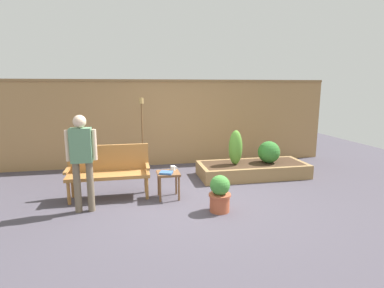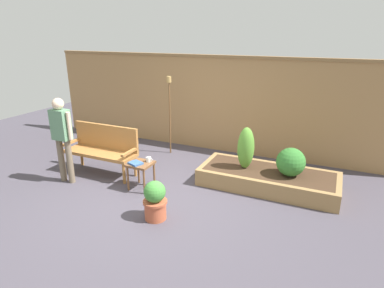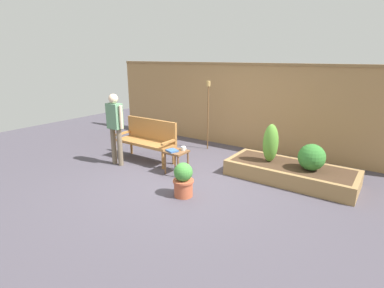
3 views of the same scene
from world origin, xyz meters
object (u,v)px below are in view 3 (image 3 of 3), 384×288
Objects in this scene: garden_bench at (148,137)px; side_table at (176,155)px; tiki_torch at (208,103)px; shrub_near_bench at (271,143)px; cup_on_table at (184,148)px; shrub_far_corner at (312,157)px; book_on_table at (172,151)px; potted_boxwood at (183,180)px; person_by_bench at (115,123)px.

side_table is (1.04, -0.30, -0.15)m from garden_bench.
shrub_near_bench is at bearing -22.87° from tiki_torch.
cup_on_table is (1.15, -0.19, -0.02)m from garden_bench.
garden_bench is 3.49m from shrub_far_corner.
book_on_table is 0.13× the size of tiki_torch.
cup_on_table is 0.24m from book_on_table.
tiki_torch is (-0.33, 1.87, 0.69)m from book_on_table.
potted_boxwood is at bearing -133.79° from shrub_far_corner.
cup_on_table is at bearing 70.87° from book_on_table.
potted_boxwood is (0.78, -0.68, -0.20)m from book_on_table.
garden_bench is at bearing 164.06° from side_table.
cup_on_table reaches higher than side_table.
tiki_torch reaches higher than shrub_near_bench.
potted_boxwood is (1.78, -1.06, -0.24)m from garden_bench.
shrub_far_corner is at bearing 42.50° from book_on_table.
potted_boxwood reaches higher than side_table.
side_table is 0.80× the size of potted_boxwood.
tiki_torch reaches higher than side_table.
person_by_bench is (-3.78, -1.29, 0.39)m from shrub_far_corner.
potted_boxwood is (0.74, -0.76, -0.10)m from side_table.
cup_on_table is 1.10m from potted_boxwood.
person_by_bench is (-1.35, -0.26, 0.44)m from book_on_table.
tiki_torch is (-2.76, 0.83, 0.64)m from shrub_far_corner.
tiki_torch reaches higher than potted_boxwood.
person_by_bench is at bearing -156.59° from shrub_near_bench.
shrub_near_bench is 0.80m from shrub_far_corner.
potted_boxwood is 1.96m from shrub_near_bench.
tiki_torch reaches higher than garden_bench.
cup_on_table is 0.08× the size of person_by_bench.
book_on_table is 1.44m from person_by_bench.
tiki_torch is (-0.48, 1.68, 0.66)m from cup_on_table.
cup_on_table is (0.10, 0.11, 0.12)m from side_table.
side_table is 2.20× the size of book_on_table.
book_on_table is at bearing -20.74° from garden_bench.
shrub_far_corner reaches higher than cup_on_table.
potted_boxwood is 1.23× the size of shrub_far_corner.
garden_bench reaches higher than cup_on_table.
shrub_near_bench reaches higher than book_on_table.
person_by_bench is (-2.99, -1.29, 0.25)m from shrub_near_bench.
cup_on_table is 0.25× the size of shrub_far_corner.
side_table is 0.63× the size of shrub_near_bench.
garden_bench is 0.82m from person_by_bench.
cup_on_table is 2.43m from shrub_far_corner.
cup_on_table is at bearing -150.32° from shrub_near_bench.
shrub_near_bench is 1.55× the size of shrub_far_corner.
cup_on_table is at bearing -74.06° from tiki_torch.
side_table is 3.89× the size of cup_on_table.
book_on_table is 1.95m from shrub_near_bench.
tiki_torch is at bearing 113.59° from potted_boxwood.
shrub_far_corner is (2.38, 0.96, 0.15)m from side_table.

